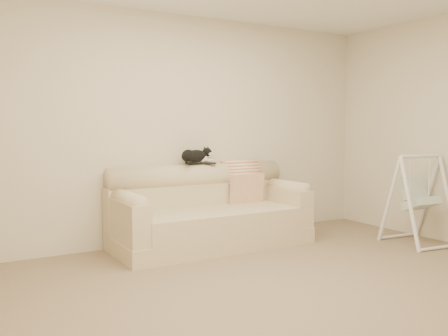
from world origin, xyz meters
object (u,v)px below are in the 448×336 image
Objects in this scene: baby_swing at (418,199)px; sofa at (208,214)px; remote_a at (195,163)px; tuxedo_cat at (196,156)px; remote_b at (209,163)px.

sofa is at bearing 151.07° from baby_swing.
baby_swing is at bearing -33.04° from remote_a.
sofa is at bearing -81.92° from tuxedo_cat.
baby_swing is at bearing -28.93° from sofa.
baby_swing is at bearing -33.22° from tuxedo_cat.
remote_b is 0.35× the size of tuxedo_cat.
remote_b is (0.16, -0.04, -0.00)m from remote_a.
remote_b is at bearing 59.95° from sofa.
remote_a is 0.39× the size of tuxedo_cat.
remote_b is (0.12, 0.20, 0.56)m from sofa.
baby_swing reaches higher than remote_a.
tuxedo_cat reaches higher than sofa.
remote_a is at bearing 100.97° from sofa.
remote_a reaches higher than remote_b.
remote_a is (-0.05, 0.23, 0.56)m from sofa.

